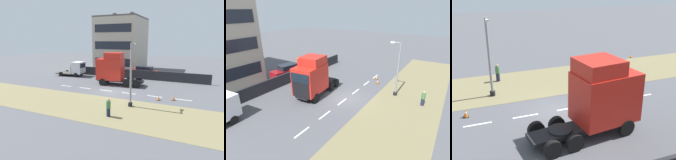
# 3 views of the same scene
# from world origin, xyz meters

# --- Properties ---
(ground_plane) EXTENTS (120.00, 120.00, 0.00)m
(ground_plane) POSITION_xyz_m (0.00, 0.00, 0.00)
(ground_plane) COLOR #515156
(ground_plane) RESTS_ON ground
(grass_verge) EXTENTS (7.00, 44.00, 0.01)m
(grass_verge) POSITION_xyz_m (-6.00, 0.00, 0.01)
(grass_verge) COLOR olive
(grass_verge) RESTS_ON ground
(lane_markings) EXTENTS (0.16, 17.80, 0.00)m
(lane_markings) POSITION_xyz_m (0.00, -0.70, 0.00)
(lane_markings) COLOR white
(lane_markings) RESTS_ON ground
(lorry_cab) EXTENTS (3.26, 7.01, 4.85)m
(lorry_cab) POSITION_xyz_m (3.59, 1.55, 2.36)
(lorry_cab) COLOR black
(lorry_cab) RESTS_ON ground
(lamp_post) EXTENTS (1.33, 0.42, 6.24)m
(lamp_post) POSITION_xyz_m (-4.32, -3.92, 2.77)
(lamp_post) COLOR black
(lamp_post) RESTS_ON ground
(pedestrian) EXTENTS (0.39, 0.39, 1.63)m
(pedestrian) POSITION_xyz_m (-7.55, -2.99, 0.80)
(pedestrian) COLOR #1E233D
(pedestrian) RESTS_ON ground
(traffic_cone_lead) EXTENTS (0.36, 0.36, 0.58)m
(traffic_cone_lead) POSITION_xyz_m (-1.33, -6.15, 0.28)
(traffic_cone_lead) COLOR black
(traffic_cone_lead) RESTS_ON ground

